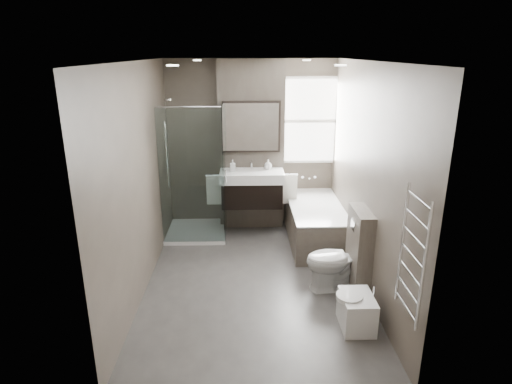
{
  "coord_description": "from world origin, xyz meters",
  "views": [
    {
      "loc": [
        -0.12,
        -4.7,
        2.7
      ],
      "look_at": [
        0.02,
        0.15,
        1.1
      ],
      "focal_mm": 30.0,
      "sensor_mm": 36.0,
      "label": 1
    }
  ],
  "objects_px": {
    "bathtub": "(315,221)",
    "toilet": "(337,260)",
    "bidet": "(356,311)",
    "vanity": "(252,188)"
  },
  "relations": [
    {
      "from": "bathtub",
      "to": "toilet",
      "type": "xyz_separation_m",
      "value": [
        0.05,
        -1.33,
        0.06
      ]
    },
    {
      "from": "bathtub",
      "to": "bidet",
      "type": "distance_m",
      "value": 2.09
    },
    {
      "from": "bathtub",
      "to": "bidet",
      "type": "xyz_separation_m",
      "value": [
        0.09,
        -2.08,
        -0.13
      ]
    },
    {
      "from": "vanity",
      "to": "bathtub",
      "type": "height_order",
      "value": "vanity"
    },
    {
      "from": "vanity",
      "to": "toilet",
      "type": "height_order",
      "value": "vanity"
    },
    {
      "from": "bathtub",
      "to": "vanity",
      "type": "bearing_deg",
      "value": 160.63
    },
    {
      "from": "vanity",
      "to": "bathtub",
      "type": "distance_m",
      "value": 1.07
    },
    {
      "from": "vanity",
      "to": "bidet",
      "type": "xyz_separation_m",
      "value": [
        1.01,
        -2.41,
        -0.55
      ]
    },
    {
      "from": "vanity",
      "to": "toilet",
      "type": "bearing_deg",
      "value": -59.64
    },
    {
      "from": "toilet",
      "to": "bidet",
      "type": "xyz_separation_m",
      "value": [
        0.04,
        -0.75,
        -0.19
      ]
    }
  ]
}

